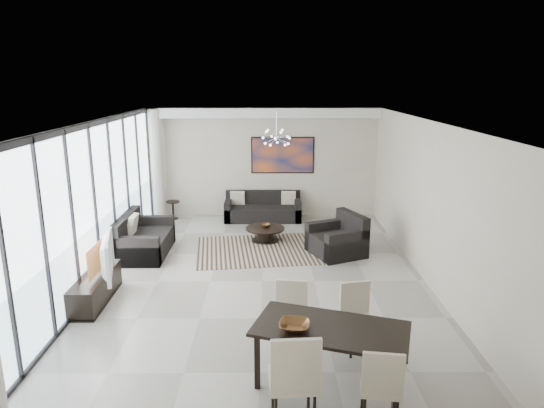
{
  "coord_description": "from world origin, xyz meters",
  "views": [
    {
      "loc": [
        0.12,
        -8.29,
        3.61
      ],
      "look_at": [
        0.19,
        0.84,
        1.25
      ],
      "focal_mm": 32.0,
      "sensor_mm": 36.0,
      "label": 1
    }
  ],
  "objects_px": {
    "coffee_table": "(265,233)",
    "dining_table": "(331,334)",
    "sofa_main": "(263,210)",
    "tv_console": "(96,288)",
    "television": "(102,257)"
  },
  "relations": [
    {
      "from": "coffee_table",
      "to": "television",
      "type": "relative_size",
      "value": 0.77
    },
    {
      "from": "coffee_table",
      "to": "tv_console",
      "type": "xyz_separation_m",
      "value": [
        -2.8,
        -3.12,
        0.06
      ]
    },
    {
      "from": "coffee_table",
      "to": "dining_table",
      "type": "relative_size",
      "value": 0.45
    },
    {
      "from": "television",
      "to": "dining_table",
      "type": "xyz_separation_m",
      "value": [
        3.46,
        -2.26,
        -0.13
      ]
    },
    {
      "from": "tv_console",
      "to": "television",
      "type": "xyz_separation_m",
      "value": [
        0.16,
        -0.02,
        0.57
      ]
    },
    {
      "from": "tv_console",
      "to": "coffee_table",
      "type": "bearing_deg",
      "value": 48.1
    },
    {
      "from": "sofa_main",
      "to": "dining_table",
      "type": "bearing_deg",
      "value": -82.97
    },
    {
      "from": "dining_table",
      "to": "television",
      "type": "bearing_deg",
      "value": 146.79
    },
    {
      "from": "dining_table",
      "to": "tv_console",
      "type": "bearing_deg",
      "value": 147.78
    },
    {
      "from": "tv_console",
      "to": "sofa_main",
      "type": "bearing_deg",
      "value": 60.76
    },
    {
      "from": "coffee_table",
      "to": "television",
      "type": "height_order",
      "value": "television"
    },
    {
      "from": "coffee_table",
      "to": "sofa_main",
      "type": "relative_size",
      "value": 0.45
    },
    {
      "from": "coffee_table",
      "to": "dining_table",
      "type": "distance_m",
      "value": 5.49
    },
    {
      "from": "coffee_table",
      "to": "sofa_main",
      "type": "height_order",
      "value": "sofa_main"
    },
    {
      "from": "sofa_main",
      "to": "television",
      "type": "distance_m",
      "value": 5.56
    }
  ]
}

